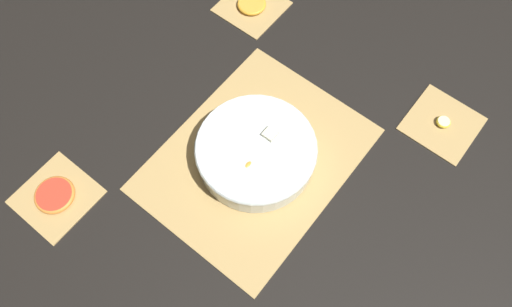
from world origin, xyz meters
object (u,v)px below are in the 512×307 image
object	(u,v)px
grapefruit_slice	(55,195)
fruit_salad_bowl	(256,151)
orange_slice_whole	(252,4)
banana_coin_single	(443,122)

from	to	relation	value
grapefruit_slice	fruit_salad_bowl	bearing A→B (deg)	140.15
orange_slice_whole	grapefruit_slice	distance (m)	0.66
banana_coin_single	fruit_salad_bowl	bearing A→B (deg)	-39.83
orange_slice_whole	grapefruit_slice	xyz separation A→B (m)	(0.66, 0.00, 0.00)
orange_slice_whole	grapefruit_slice	bearing A→B (deg)	0.00
fruit_salad_bowl	grapefruit_slice	xyz separation A→B (m)	(0.33, -0.28, -0.03)
fruit_salad_bowl	orange_slice_whole	size ratio (longest dim) A/B	3.53
banana_coin_single	orange_slice_whole	bearing A→B (deg)	-90.00
fruit_salad_bowl	grapefruit_slice	world-z (taller)	fruit_salad_bowl
fruit_salad_bowl	banana_coin_single	size ratio (longest dim) A/B	8.09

